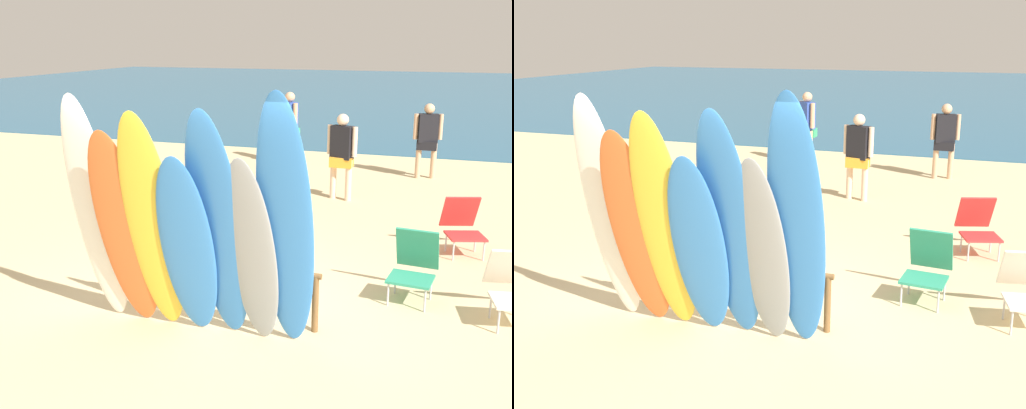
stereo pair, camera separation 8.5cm
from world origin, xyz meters
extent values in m
plane|color=#D3BC8C|center=(0.00, 14.00, 0.00)|extent=(60.00, 60.00, 0.00)
cube|color=#235B7F|center=(0.00, 30.32, 0.01)|extent=(60.00, 40.00, 0.02)
cylinder|color=brown|center=(-1.16, 0.00, 0.31)|extent=(0.07, 0.07, 0.62)
cylinder|color=brown|center=(1.16, 0.00, 0.31)|extent=(0.07, 0.07, 0.62)
cylinder|color=brown|center=(0.00, 0.00, 0.62)|extent=(2.43, 0.06, 0.06)
ellipsoid|color=white|center=(-1.01, -0.64, 1.27)|extent=(0.53, 0.80, 2.53)
ellipsoid|color=orange|center=(-0.66, -0.69, 1.11)|extent=(0.61, 0.86, 2.22)
ellipsoid|color=yellow|center=(-0.32, -0.71, 1.21)|extent=(0.62, 0.96, 2.41)
ellipsoid|color=#337AD1|center=(0.02, -0.66, 1.01)|extent=(0.62, 0.82, 2.01)
ellipsoid|color=#337AD1|center=(0.33, -0.63, 1.22)|extent=(0.59, 0.82, 2.44)
ellipsoid|color=#999EA3|center=(0.66, -0.58, 1.00)|extent=(0.56, 0.69, 2.00)
ellipsoid|color=#337AD1|center=(1.00, -0.61, 1.31)|extent=(0.54, 0.79, 2.61)
cylinder|color=tan|center=(-1.46, 8.34, 0.42)|extent=(0.13, 0.13, 0.84)
cylinder|color=tan|center=(-1.70, 8.59, 0.42)|extent=(0.13, 0.13, 0.84)
cube|color=#33A36B|center=(-1.58, 8.47, 0.77)|extent=(0.45, 0.28, 0.20)
cube|color=#2D4CB2|center=(-1.58, 8.47, 1.17)|extent=(0.46, 0.47, 0.66)
sphere|color=tan|center=(-1.58, 8.47, 1.62)|extent=(0.24, 0.24, 0.24)
cylinder|color=tan|center=(-1.39, 8.27, 1.21)|extent=(0.10, 0.10, 0.59)
cylinder|color=tan|center=(-1.77, 8.67, 1.21)|extent=(0.10, 0.10, 0.59)
cylinder|color=beige|center=(0.13, 5.57, 0.40)|extent=(0.12, 0.12, 0.79)
cylinder|color=beige|center=(0.45, 5.47, 0.40)|extent=(0.12, 0.12, 0.79)
cube|color=orange|center=(0.29, 5.52, 0.73)|extent=(0.42, 0.26, 0.19)
cube|color=black|center=(0.29, 5.52, 1.10)|extent=(0.45, 0.32, 0.62)
sphere|color=beige|center=(0.29, 5.52, 1.52)|extent=(0.22, 0.22, 0.22)
cylinder|color=beige|center=(0.04, 5.59, 1.13)|extent=(0.10, 0.10, 0.55)
cylinder|color=beige|center=(0.54, 5.44, 1.13)|extent=(0.10, 0.10, 0.55)
cylinder|color=tan|center=(1.83, 7.98, 0.39)|extent=(0.12, 0.12, 0.79)
cylinder|color=tan|center=(1.52, 7.90, 0.39)|extent=(0.12, 0.12, 0.79)
cube|color=black|center=(1.67, 7.94, 0.73)|extent=(0.42, 0.26, 0.19)
cube|color=black|center=(1.67, 7.94, 1.10)|extent=(0.45, 0.30, 0.62)
sphere|color=tan|center=(1.67, 7.94, 1.52)|extent=(0.22, 0.22, 0.22)
cylinder|color=tan|center=(1.93, 8.00, 1.13)|extent=(0.10, 0.10, 0.55)
cylinder|color=tan|center=(1.42, 7.88, 1.13)|extent=(0.10, 0.10, 0.55)
cylinder|color=#B7B7BC|center=(2.46, 2.72, 0.14)|extent=(0.02, 0.02, 0.28)
cylinder|color=#B7B7BC|center=(2.86, 2.85, 0.14)|extent=(0.02, 0.02, 0.28)
cylinder|color=#B7B7BC|center=(2.34, 3.08, 0.14)|extent=(0.02, 0.02, 0.28)
cylinder|color=#B7B7BC|center=(2.74, 3.21, 0.14)|extent=(0.02, 0.02, 0.28)
cube|color=red|center=(2.60, 2.97, 0.30)|extent=(0.61, 0.58, 0.03)
cube|color=red|center=(2.49, 3.30, 0.56)|extent=(0.56, 0.41, 0.50)
cylinder|color=#B7B7BC|center=(2.99, 0.58, 0.14)|extent=(0.02, 0.02, 0.28)
cylinder|color=#B7B7BC|center=(2.91, 0.95, 0.14)|extent=(0.02, 0.02, 0.28)
cube|color=silver|center=(3.09, 1.16, 0.55)|extent=(0.55, 0.40, 0.49)
cylinder|color=#B7B7BC|center=(1.80, 0.91, 0.14)|extent=(0.02, 0.02, 0.28)
cylinder|color=#B7B7BC|center=(2.22, 0.87, 0.14)|extent=(0.02, 0.02, 0.28)
cylinder|color=#B7B7BC|center=(1.84, 1.29, 0.14)|extent=(0.02, 0.02, 0.28)
cylinder|color=#B7B7BC|center=(2.25, 1.25, 0.14)|extent=(0.02, 0.02, 0.28)
cube|color=#2D9370|center=(2.03, 1.08, 0.30)|extent=(0.54, 0.50, 0.03)
cube|color=#2D9370|center=(2.06, 1.40, 0.57)|extent=(0.52, 0.27, 0.52)
camera|label=1|loc=(2.53, -5.86, 3.03)|focal=43.54mm
camera|label=2|loc=(2.61, -5.83, 3.03)|focal=43.54mm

